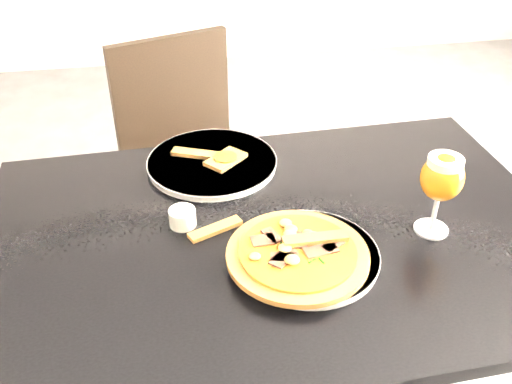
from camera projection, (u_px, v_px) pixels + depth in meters
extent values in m
cube|color=black|center=(277.00, 236.00, 1.19)|extent=(1.22, 0.84, 0.03)
cylinder|color=black|center=(57.00, 291.00, 1.58)|extent=(0.05, 0.05, 0.72)
cylinder|color=black|center=(418.00, 241.00, 1.76)|extent=(0.05, 0.05, 0.72)
cube|color=black|center=(199.00, 189.00, 1.86)|extent=(0.52, 0.52, 0.04)
cylinder|color=black|center=(177.00, 289.00, 1.80)|extent=(0.04, 0.04, 0.42)
cylinder|color=black|center=(268.00, 255.00, 1.93)|extent=(0.04, 0.04, 0.42)
cylinder|color=black|center=(142.00, 231.00, 2.04)|extent=(0.04, 0.04, 0.42)
cylinder|color=black|center=(225.00, 205.00, 2.17)|extent=(0.04, 0.04, 0.42)
cube|color=black|center=(172.00, 98.00, 1.85)|extent=(0.38, 0.15, 0.41)
cylinder|color=silver|center=(307.00, 256.00, 1.10)|extent=(0.36, 0.36, 0.01)
cylinder|color=brown|center=(298.00, 255.00, 1.08)|extent=(0.27, 0.27, 0.01)
cylinder|color=#AC440E|center=(298.00, 251.00, 1.08)|extent=(0.22, 0.22, 0.01)
cube|color=#43241D|center=(313.00, 248.00, 1.08)|extent=(0.05, 0.03, 0.00)
cube|color=#43241D|center=(309.00, 235.00, 1.11)|extent=(0.06, 0.06, 0.00)
cube|color=#43241D|center=(283.00, 229.00, 1.13)|extent=(0.04, 0.06, 0.00)
cube|color=#43241D|center=(283.00, 247.00, 1.08)|extent=(0.06, 0.05, 0.00)
cube|color=#43241D|center=(277.00, 259.00, 1.05)|extent=(0.06, 0.05, 0.00)
cube|color=#43241D|center=(298.00, 274.00, 1.02)|extent=(0.04, 0.06, 0.00)
cube|color=#43241D|center=(310.00, 256.00, 1.06)|extent=(0.06, 0.06, 0.00)
ellipsoid|color=gold|center=(306.00, 244.00, 1.09)|extent=(0.03, 0.03, 0.01)
ellipsoid|color=gold|center=(300.00, 226.00, 1.13)|extent=(0.03, 0.03, 0.01)
ellipsoid|color=gold|center=(291.00, 243.00, 1.09)|extent=(0.03, 0.03, 0.01)
ellipsoid|color=gold|center=(262.00, 246.00, 1.08)|extent=(0.03, 0.03, 0.01)
ellipsoid|color=gold|center=(290.00, 253.00, 1.07)|extent=(0.03, 0.03, 0.01)
ellipsoid|color=gold|center=(296.00, 273.00, 1.02)|extent=(0.03, 0.03, 0.01)
ellipsoid|color=gold|center=(305.00, 254.00, 1.06)|extent=(0.03, 0.03, 0.01)
ellipsoid|color=gold|center=(334.00, 251.00, 1.07)|extent=(0.03, 0.03, 0.01)
cube|color=#144D0D|center=(299.00, 245.00, 1.09)|extent=(0.01, 0.02, 0.00)
cube|color=#144D0D|center=(286.00, 237.00, 1.11)|extent=(0.01, 0.02, 0.00)
cube|color=#144D0D|center=(262.00, 241.00, 1.10)|extent=(0.02, 0.01, 0.00)
cube|color=#144D0D|center=(283.00, 253.00, 1.07)|extent=(0.02, 0.01, 0.00)
cube|color=#144D0D|center=(283.00, 268.00, 1.04)|extent=(0.01, 0.02, 0.00)
cube|color=#144D0D|center=(300.00, 255.00, 1.07)|extent=(0.00, 0.02, 0.00)
cube|color=#144D0D|center=(317.00, 260.00, 1.05)|extent=(0.01, 0.02, 0.00)
cube|color=#144D0D|center=(337.00, 250.00, 1.08)|extent=(0.02, 0.01, 0.00)
cube|color=#144D0D|center=(309.00, 243.00, 1.09)|extent=(0.02, 0.01, 0.00)
cube|color=brown|center=(319.00, 243.00, 1.09)|extent=(0.13, 0.03, 0.01)
cylinder|color=silver|center=(212.00, 163.00, 1.38)|extent=(0.36, 0.36, 0.02)
cube|color=brown|center=(196.00, 154.00, 1.39)|extent=(0.12, 0.07, 0.01)
cube|color=brown|center=(226.00, 159.00, 1.37)|extent=(0.11, 0.11, 0.01)
cylinder|color=#AC440E|center=(226.00, 157.00, 1.37)|extent=(0.06, 0.06, 0.00)
cube|color=brown|center=(215.00, 229.00, 1.18)|extent=(0.12, 0.07, 0.01)
cylinder|color=silver|center=(183.00, 217.00, 1.18)|extent=(0.06, 0.06, 0.04)
cylinder|color=gold|center=(182.00, 212.00, 1.18)|extent=(0.05, 0.05, 0.01)
cylinder|color=silver|center=(431.00, 229.00, 1.18)|extent=(0.07, 0.07, 0.01)
cylinder|color=silver|center=(434.00, 213.00, 1.16)|extent=(0.01, 0.01, 0.08)
ellipsoid|color=#A86110|center=(442.00, 178.00, 1.11)|extent=(0.08, 0.08, 0.10)
cylinder|color=silver|center=(446.00, 162.00, 1.09)|extent=(0.07, 0.07, 0.02)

